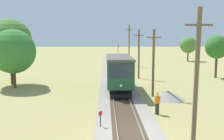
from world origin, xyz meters
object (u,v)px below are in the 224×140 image
Objects in this scene: utility_pole_foreground at (196,78)px; gravel_pile at (168,95)px; tree_right_far at (13,51)px; utility_pole_mid at (139,53)px; tree_left_near at (217,47)px; red_tram at (119,72)px; utility_pole_near_tram at (153,62)px; tree_left_far at (10,40)px; trackside_signal_marker at (100,119)px; track_worker at (157,102)px; utility_pole_far at (129,45)px; tree_right_near at (188,45)px.

gravel_pile is at bearing 83.35° from utility_pole_foreground.
utility_pole_foreground is 22.40m from tree_right_far.
utility_pole_mid is 1.13× the size of tree_left_near.
red_tram is 1.41× the size of tree_left_near.
red_tram is at bearing -147.81° from tree_left_near.
utility_pole_near_tram is 0.82× the size of tree_left_far.
tree_right_far reaches higher than utility_pole_near_tram.
trackside_signal_marker is at bearing -98.97° from red_tram.
track_worker is at bearing -97.16° from utility_pole_near_tram.
utility_pole_far is at bearing 49.87° from tree_left_far.
utility_pole_foreground is at bearing -107.47° from tree_right_near.
trackside_signal_marker is 0.15× the size of tree_left_far.
utility_pole_foreground is at bearing -90.00° from utility_pole_mid.
utility_pole_foreground is at bearing -115.76° from tree_left_near.
gravel_pile is at bearing -24.38° from tree_left_far.
tree_right_far is at bearing -165.94° from tree_left_near.
trackside_signal_marker is 9.92m from gravel_pile.
gravel_pile is at bearing -19.52° from tree_right_far.
red_tram is at bearing 143.43° from gravel_pile.
tree_left_far is at bearing 160.56° from red_tram.
tree_left_near is (11.14, 0.25, 0.85)m from utility_pole_mid.
tree_right_far reaches higher than red_tram.
tree_right_near is at bearing 69.59° from gravel_pile.
red_tram is at bearing 145.82° from utility_pole_near_tram.
utility_pole_far is 18.48m from tree_left_near.
utility_pole_near_tram is 0.98× the size of tree_right_far.
trackside_signal_marker reaches higher than gravel_pile.
tree_right_near is (14.98, 24.77, 0.35)m from utility_pole_mid.
utility_pole_mid is at bearing 95.86° from gravel_pile.
tree_right_near is (14.98, 35.78, 0.47)m from utility_pole_near_tram.
utility_pole_mid reaches higher than trackside_signal_marker.
utility_pole_far is at bearing 127.06° from tree_left_near.
gravel_pile is at bearing -128.60° from tree_left_near.
gravel_pile is 0.52× the size of tree_left_near.
utility_pole_mid is at bearing 75.88° from trackside_signal_marker.
utility_pole_mid is 0.85× the size of tree_left_far.
utility_pole_near_tram is 38.79m from tree_right_near.
utility_pole_near_tram is (0.00, 11.81, -0.38)m from utility_pole_foreground.
tree_left_near is (14.39, 9.06, 2.18)m from red_tram.
trackside_signal_marker is 0.19× the size of tree_left_near.
trackside_signal_marker is 0.18× the size of tree_right_far.
tree_right_near is at bearing 61.50° from red_tram.
red_tram is 17.14m from tree_left_near.
tree_left_far reaches higher than tree_left_near.
trackside_signal_marker is at bearing -104.12° from utility_pole_mid.
tree_right_far reaches higher than gravel_pile.
tree_left_far is 1.20× the size of tree_right_far.
utility_pole_foreground reaches higher than red_tram.
utility_pole_near_tram is (3.25, -2.21, 1.20)m from red_tram.
tree_left_near reaches higher than red_tram.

